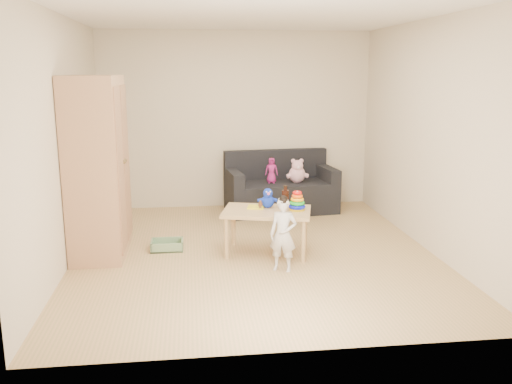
{
  "coord_description": "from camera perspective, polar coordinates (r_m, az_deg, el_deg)",
  "views": [
    {
      "loc": [
        -0.7,
        -5.82,
        2.02
      ],
      "look_at": [
        0.05,
        0.25,
        0.65
      ],
      "focal_mm": 38.0,
      "sensor_mm": 36.0,
      "label": 1
    }
  ],
  "objects": [
    {
      "name": "wardrobe",
      "position": [
        6.23,
        -16.34,
        2.58
      ],
      "size": [
        0.55,
        1.1,
        1.98
      ],
      "primitive_type": "cube",
      "color": "tan",
      "rests_on": "ground"
    },
    {
      "name": "ring_stacker",
      "position": [
        6.03,
        4.35,
        -1.11
      ],
      "size": [
        0.19,
        0.19,
        0.22
      ],
      "color": "gold",
      "rests_on": "play_table"
    },
    {
      "name": "blue_plush",
      "position": [
        6.12,
        1.24,
        -0.6
      ],
      "size": [
        0.23,
        0.21,
        0.23
      ],
      "primitive_type": null,
      "rotation": [
        0.0,
        0.0,
        -0.44
      ],
      "color": "#1635CB",
      "rests_on": "play_table"
    },
    {
      "name": "brown_bottle",
      "position": [
        6.17,
        3.1,
        -0.6
      ],
      "size": [
        0.08,
        0.08,
        0.25
      ],
      "color": "black",
      "rests_on": "play_table"
    },
    {
      "name": "yellow_book",
      "position": [
        6.14,
        -0.03,
        -1.59
      ],
      "size": [
        0.22,
        0.22,
        0.01
      ],
      "primitive_type": "cube",
      "rotation": [
        0.0,
        0.0,
        -0.21
      ],
      "color": "yellow",
      "rests_on": "play_table"
    },
    {
      "name": "pink_bear",
      "position": [
        7.85,
        4.34,
        2.06
      ],
      "size": [
        0.28,
        0.25,
        0.29
      ],
      "primitive_type": null,
      "rotation": [
        0.0,
        0.0,
        0.14
      ],
      "color": "#EFB0C5",
      "rests_on": "sofa"
    },
    {
      "name": "doll",
      "position": [
        7.79,
        1.64,
        2.26
      ],
      "size": [
        0.2,
        0.14,
        0.36
      ],
      "primitive_type": "imported",
      "rotation": [
        0.0,
        0.0,
        -0.12
      ],
      "color": "#B4217C",
      "rests_on": "sofa"
    },
    {
      "name": "room",
      "position": [
        5.91,
        -0.19,
        5.62
      ],
      "size": [
        4.5,
        4.5,
        4.5
      ],
      "color": "tan",
      "rests_on": "ground"
    },
    {
      "name": "storage_bin",
      "position": [
        6.37,
        -9.33,
        -5.52
      ],
      "size": [
        0.37,
        0.28,
        0.11
      ],
      "primitive_type": null,
      "rotation": [
        0.0,
        0.0,
        -0.01
      ],
      "color": "gray",
      "rests_on": "ground"
    },
    {
      "name": "wooden_figure",
      "position": [
        6.04,
        0.46,
        -1.36
      ],
      "size": [
        0.05,
        0.04,
        0.11
      ],
      "primitive_type": null,
      "rotation": [
        0.0,
        0.0,
        0.1
      ],
      "color": "brown",
      "rests_on": "play_table"
    },
    {
      "name": "toddler",
      "position": [
        5.56,
        2.87,
        -4.58
      ],
      "size": [
        0.33,
        0.28,
        0.75
      ],
      "primitive_type": "imported",
      "rotation": [
        0.0,
        0.0,
        -0.39
      ],
      "color": "silver",
      "rests_on": "ground"
    },
    {
      "name": "sofa",
      "position": [
        7.95,
        2.65,
        -0.48
      ],
      "size": [
        1.64,
        0.96,
        0.44
      ],
      "primitive_type": "cube",
      "rotation": [
        0.0,
        0.0,
        0.12
      ],
      "color": "black",
      "rests_on": "ground"
    },
    {
      "name": "play_table",
      "position": [
        6.1,
        1.14,
        -4.2
      ],
      "size": [
        1.08,
        0.82,
        0.51
      ],
      "primitive_type": "cube",
      "rotation": [
        0.0,
        0.0,
        -0.24
      ],
      "color": "tan",
      "rests_on": "ground"
    }
  ]
}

